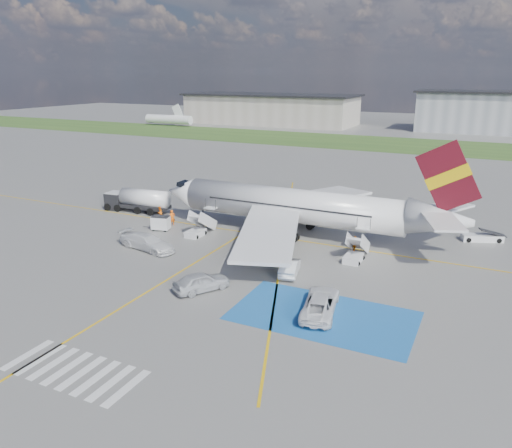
# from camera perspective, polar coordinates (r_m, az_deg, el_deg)

# --- Properties ---
(ground) EXTENTS (400.00, 400.00, 0.00)m
(ground) POSITION_cam_1_polar(r_m,az_deg,el_deg) (46.59, -2.51, -5.90)
(ground) COLOR #60605E
(ground) RESTS_ON ground
(grass_strip) EXTENTS (400.00, 30.00, 0.01)m
(grass_strip) POSITION_cam_1_polar(r_m,az_deg,el_deg) (135.48, 17.14, 8.60)
(grass_strip) COLOR #2D4C1E
(grass_strip) RESTS_ON ground
(taxiway_line_main) EXTENTS (120.00, 0.20, 0.01)m
(taxiway_line_main) POSITION_cam_1_polar(r_m,az_deg,el_deg) (56.73, 3.24, -1.64)
(taxiway_line_main) COLOR gold
(taxiway_line_main) RESTS_ON ground
(taxiway_line_cross) EXTENTS (0.20, 60.00, 0.01)m
(taxiway_line_cross) POSITION_cam_1_polar(r_m,az_deg,el_deg) (41.81, -15.32, -9.33)
(taxiway_line_cross) COLOR gold
(taxiway_line_cross) RESTS_ON ground
(taxiway_line_diag) EXTENTS (20.71, 56.45, 0.01)m
(taxiway_line_diag) POSITION_cam_1_polar(r_m,az_deg,el_deg) (56.73, 3.24, -1.64)
(taxiway_line_diag) COLOR gold
(taxiway_line_diag) RESTS_ON ground
(staging_box) EXTENTS (14.00, 8.00, 0.01)m
(staging_box) POSITION_cam_1_polar(r_m,az_deg,el_deg) (39.68, 7.68, -10.34)
(staging_box) COLOR #1B5BA4
(staging_box) RESTS_ON ground
(crosswalk) EXTENTS (9.00, 4.00, 0.01)m
(crosswalk) POSITION_cam_1_polar(r_m,az_deg,el_deg) (34.87, -20.04, -15.47)
(crosswalk) COLOR silver
(crosswalk) RESTS_ON ground
(terminal_west) EXTENTS (60.00, 22.00, 10.00)m
(terminal_west) POSITION_cam_1_polar(r_m,az_deg,el_deg) (184.38, 1.68, 12.94)
(terminal_west) COLOR #9C9487
(terminal_west) RESTS_ON ground
(terminal_centre) EXTENTS (48.00, 18.00, 12.00)m
(terminal_centre) POSITION_cam_1_polar(r_m,az_deg,el_deg) (173.10, 26.20, 11.31)
(terminal_centre) COLOR gray
(terminal_centre) RESTS_ON ground
(airliner) EXTENTS (36.81, 32.95, 11.92)m
(airliner) POSITION_cam_1_polar(r_m,az_deg,el_deg) (57.01, 5.48, 1.96)
(airliner) COLOR silver
(airliner) RESTS_ON ground
(airstairs_fwd) EXTENTS (1.90, 5.20, 3.60)m
(airstairs_fwd) POSITION_cam_1_polar(r_m,az_deg,el_deg) (57.97, -6.71, -0.68)
(airstairs_fwd) COLOR silver
(airstairs_fwd) RESTS_ON ground
(airstairs_aft) EXTENTS (1.90, 5.20, 3.60)m
(airstairs_aft) POSITION_cam_1_polar(r_m,az_deg,el_deg) (50.90, 11.19, -3.44)
(airstairs_aft) COLOR silver
(airstairs_aft) RESTS_ON ground
(fuel_tanker) EXTENTS (9.33, 3.32, 3.12)m
(fuel_tanker) POSITION_cam_1_polar(r_m,az_deg,el_deg) (69.05, -13.36, 2.46)
(fuel_tanker) COLOR black
(fuel_tanker) RESTS_ON ground
(gpu_cart) EXTENTS (2.33, 1.77, 1.74)m
(gpu_cart) POSITION_cam_1_polar(r_m,az_deg,el_deg) (60.43, -10.82, 0.03)
(gpu_cart) COLOR silver
(gpu_cart) RESTS_ON ground
(belt_loader) EXTENTS (4.82, 3.01, 1.40)m
(belt_loader) POSITION_cam_1_polar(r_m,az_deg,el_deg) (61.20, 24.44, -1.45)
(belt_loader) COLOR silver
(belt_loader) RESTS_ON ground
(car_silver_a) EXTENTS (4.25, 5.24, 1.68)m
(car_silver_a) POSITION_cam_1_polar(r_m,az_deg,el_deg) (43.42, -6.27, -6.56)
(car_silver_a) COLOR #AFB1B6
(car_silver_a) RESTS_ON ground
(car_silver_b) EXTENTS (2.55, 4.68, 1.46)m
(car_silver_b) POSITION_cam_1_polar(r_m,az_deg,el_deg) (46.68, 3.89, -4.91)
(car_silver_b) COLOR #B6BABE
(car_silver_b) RESTS_ON ground
(van_white_a) EXTENTS (3.37, 5.64, 1.98)m
(van_white_a) POSITION_cam_1_polar(r_m,az_deg,el_deg) (39.86, 7.38, -8.61)
(van_white_a) COLOR silver
(van_white_a) RESTS_ON ground
(van_white_b) EXTENTS (5.78, 3.27, 2.13)m
(van_white_b) POSITION_cam_1_polar(r_m,az_deg,el_deg) (54.19, -12.38, -1.74)
(van_white_b) COLOR silver
(van_white_b) RESTS_ON ground
(crew_fwd) EXTENTS (0.79, 0.84, 1.93)m
(crew_fwd) POSITION_cam_1_polar(r_m,az_deg,el_deg) (62.06, -9.55, 0.72)
(crew_fwd) COLOR #F9620D
(crew_fwd) RESTS_ON ground
(crew_nose) EXTENTS (0.69, 0.84, 1.61)m
(crew_nose) POSITION_cam_1_polar(r_m,az_deg,el_deg) (65.17, -10.95, 1.29)
(crew_nose) COLOR orange
(crew_nose) RESTS_ON ground
(crew_aft) EXTENTS (0.82, 1.22, 1.93)m
(crew_aft) POSITION_cam_1_polar(r_m,az_deg,el_deg) (52.58, 11.22, -2.38)
(crew_aft) COLOR orange
(crew_aft) RESTS_ON ground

